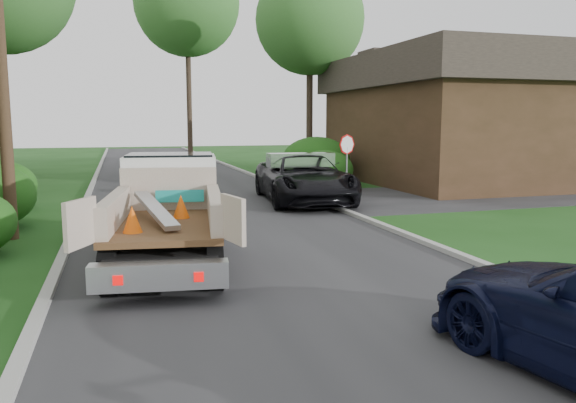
# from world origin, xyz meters

# --- Properties ---
(ground) EXTENTS (120.00, 120.00, 0.00)m
(ground) POSITION_xyz_m (0.00, 0.00, 0.00)
(ground) COLOR #184212
(ground) RESTS_ON ground
(road) EXTENTS (8.00, 90.00, 0.02)m
(road) POSITION_xyz_m (0.00, 10.00, 0.00)
(road) COLOR #28282B
(road) RESTS_ON ground
(side_street) EXTENTS (16.00, 7.00, 0.02)m
(side_street) POSITION_xyz_m (12.00, 9.00, 0.01)
(side_street) COLOR #28282B
(side_street) RESTS_ON ground
(curb_left) EXTENTS (0.20, 90.00, 0.12)m
(curb_left) POSITION_xyz_m (-4.10, 10.00, 0.06)
(curb_left) COLOR #9E9E99
(curb_left) RESTS_ON ground
(curb_right) EXTENTS (0.20, 90.00, 0.12)m
(curb_right) POSITION_xyz_m (4.10, 10.00, 0.06)
(curb_right) COLOR #9E9E99
(curb_right) RESTS_ON ground
(stop_sign) EXTENTS (0.71, 0.32, 2.48)m
(stop_sign) POSITION_xyz_m (5.20, 9.00, 1.78)
(stop_sign) COLOR slate
(stop_sign) RESTS_ON ground
(house_right) EXTENTS (9.72, 12.96, 6.20)m
(house_right) POSITION_xyz_m (13.00, 14.00, 3.16)
(house_right) COLOR #372616
(house_right) RESTS_ON ground
(hedge_right_a) EXTENTS (2.60, 2.60, 1.70)m
(hedge_right_a) POSITION_xyz_m (5.80, 13.00, 0.85)
(hedge_right_a) COLOR #104710
(hedge_right_a) RESTS_ON ground
(hedge_right_b) EXTENTS (3.38, 3.38, 2.21)m
(hedge_right_b) POSITION_xyz_m (6.50, 16.00, 1.10)
(hedge_right_b) COLOR #104710
(hedge_right_b) RESTS_ON ground
(tree_right_far) EXTENTS (6.00, 6.00, 11.50)m
(tree_right_far) POSITION_xyz_m (7.50, 20.00, 8.48)
(tree_right_far) COLOR #2D2119
(tree_right_far) RESTS_ON ground
(tree_center_far) EXTENTS (7.20, 7.20, 14.60)m
(tree_center_far) POSITION_xyz_m (2.00, 30.00, 10.98)
(tree_center_far) COLOR #2D2119
(tree_center_far) RESTS_ON ground
(flatbed_truck) EXTENTS (3.12, 6.01, 2.18)m
(flatbed_truck) POSITION_xyz_m (-1.85, 2.09, 1.19)
(flatbed_truck) COLOR black
(flatbed_truck) RESTS_ON ground
(black_pickup) EXTENTS (3.49, 6.53, 1.75)m
(black_pickup) POSITION_xyz_m (3.60, 9.16, 0.87)
(black_pickup) COLOR black
(black_pickup) RESTS_ON ground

